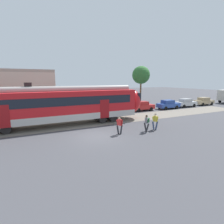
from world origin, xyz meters
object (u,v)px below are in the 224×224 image
at_px(pedestrian_yellow, 155,120).
at_px(parked_car_blue, 168,104).
at_px(parked_car_red, 142,106).
at_px(parked_car_tan, 204,101).
at_px(parked_car_silver, 186,103).
at_px(pedestrian_red, 120,124).
at_px(pedestrian_grey, 147,122).

xyz_separation_m(pedestrian_yellow, parked_car_blue, (10.47, 9.34, -0.21)).
distance_m(parked_car_red, parked_car_tan, 14.97).
xyz_separation_m(pedestrian_yellow, parked_car_tan, (20.24, 9.75, -0.21)).
distance_m(parked_car_blue, parked_car_tan, 9.79).
relative_size(pedestrian_yellow, parked_car_silver, 0.41).
relative_size(parked_car_red, parked_car_tan, 0.98).
distance_m(pedestrian_red, parked_car_blue, 17.09).
xyz_separation_m(parked_car_blue, parked_car_silver, (4.53, 0.22, 0.00)).
bearing_deg(parked_car_blue, parked_car_tan, 2.37).
height_order(parked_car_silver, parked_car_tan, same).
distance_m(pedestrian_yellow, parked_car_silver, 17.79).
xyz_separation_m(pedestrian_red, pedestrian_yellow, (3.98, -0.20, 0.03)).
distance_m(pedestrian_grey, parked_car_blue, 15.08).
bearing_deg(parked_car_tan, pedestrian_yellow, -154.29).
xyz_separation_m(pedestrian_red, parked_car_blue, (14.44, 9.14, -0.18)).
xyz_separation_m(pedestrian_yellow, parked_car_silver, (15.00, 9.56, -0.21)).
bearing_deg(pedestrian_red, parked_car_red, 45.84).
bearing_deg(parked_car_silver, parked_car_tan, 2.08).
bearing_deg(parked_car_tan, pedestrian_grey, -155.12).
relative_size(pedestrian_red, parked_car_blue, 0.42).
height_order(pedestrian_grey, parked_car_blue, pedestrian_grey).
relative_size(parked_car_blue, parked_car_silver, 0.99).
bearing_deg(parked_car_red, pedestrian_red, -134.16).
bearing_deg(pedestrian_grey, parked_car_tan, 24.88).
bearing_deg(pedestrian_grey, pedestrian_yellow, 9.50).
bearing_deg(pedestrian_red, pedestrian_yellow, -2.89).
xyz_separation_m(pedestrian_red, parked_car_red, (9.26, 9.53, -0.18)).
bearing_deg(parked_car_blue, parked_car_red, 175.68).
relative_size(parked_car_red, parked_car_blue, 1.00).
bearing_deg(pedestrian_grey, parked_car_blue, 39.26).
bearing_deg(pedestrian_yellow, pedestrian_grey, -170.50).
distance_m(pedestrian_grey, parked_car_tan, 23.65).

